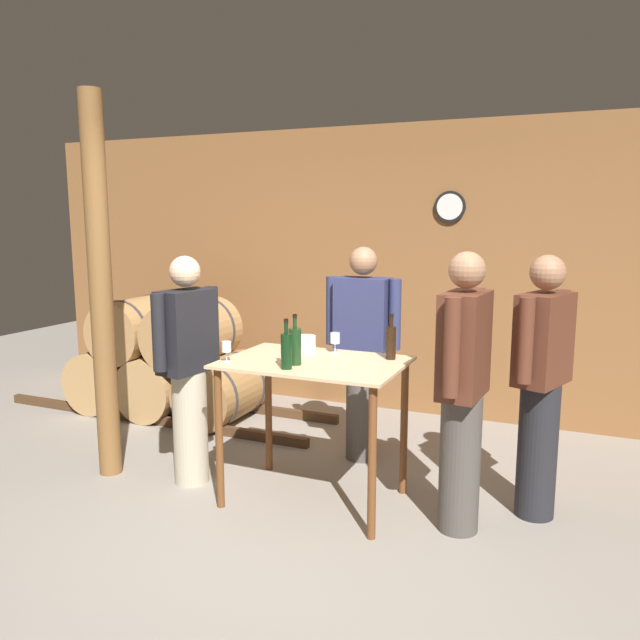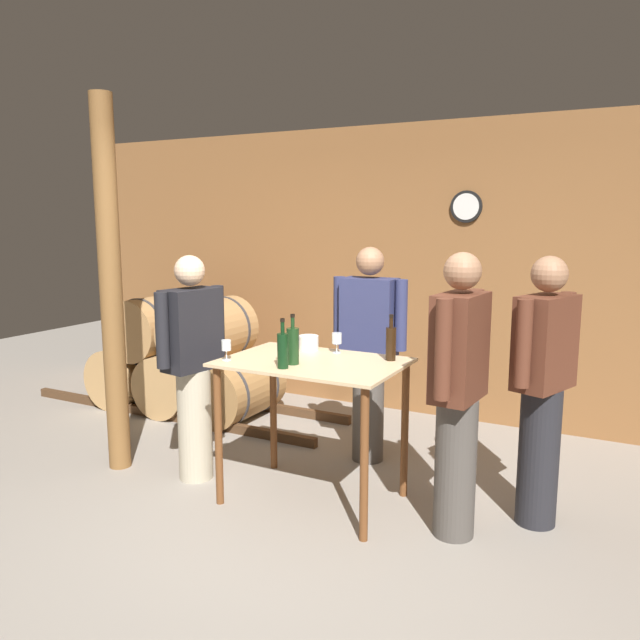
{
  "view_description": "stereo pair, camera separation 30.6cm",
  "coord_description": "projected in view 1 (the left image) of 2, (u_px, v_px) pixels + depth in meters",
  "views": [
    {
      "loc": [
        1.46,
        -3.12,
        1.85
      ],
      "look_at": [
        -0.12,
        0.54,
        1.19
      ],
      "focal_mm": 35.0,
      "sensor_mm": 36.0,
      "label": 1
    },
    {
      "loc": [
        1.73,
        -2.99,
        1.85
      ],
      "look_at": [
        -0.12,
        0.54,
        1.19
      ],
      "focal_mm": 35.0,
      "sensor_mm": 36.0,
      "label": 2
    }
  ],
  "objects": [
    {
      "name": "ground_plane",
      "position": [
        302.0,
        533.0,
        3.7
      ],
      "size": [
        14.0,
        14.0,
        0.0
      ],
      "primitive_type": "plane",
      "color": "gray"
    },
    {
      "name": "back_wall",
      "position": [
        418.0,
        272.0,
        5.81
      ],
      "size": [
        8.4,
        0.08,
        2.7
      ],
      "color": "brown",
      "rests_on": "ground_plane"
    },
    {
      "name": "barrel_rack",
      "position": [
        166.0,
        363.0,
        5.9
      ],
      "size": [
        3.25,
        0.81,
        1.11
      ],
      "color": "#4C331E",
      "rests_on": "ground_plane"
    },
    {
      "name": "tasting_table",
      "position": [
        314.0,
        387.0,
        4.01
      ],
      "size": [
        1.14,
        0.79,
        0.94
      ],
      "color": "#D1B284",
      "rests_on": "ground_plane"
    },
    {
      "name": "wooden_post",
      "position": [
        101.0,
        290.0,
        4.36
      ],
      "size": [
        0.16,
        0.16,
        2.7
      ],
      "color": "brown",
      "rests_on": "ground_plane"
    },
    {
      "name": "wine_bottle_far_left",
      "position": [
        286.0,
        350.0,
        3.76
      ],
      "size": [
        0.07,
        0.07,
        0.31
      ],
      "color": "black",
      "rests_on": "tasting_table"
    },
    {
      "name": "wine_bottle_left",
      "position": [
        295.0,
        345.0,
        3.87
      ],
      "size": [
        0.08,
        0.08,
        0.32
      ],
      "color": "#193819",
      "rests_on": "tasting_table"
    },
    {
      "name": "wine_bottle_center",
      "position": [
        391.0,
        341.0,
        4.02
      ],
      "size": [
        0.07,
        0.07,
        0.3
      ],
      "color": "black",
      "rests_on": "tasting_table"
    },
    {
      "name": "wine_glass_near_left",
      "position": [
        226.0,
        348.0,
        3.95
      ],
      "size": [
        0.06,
        0.06,
        0.13
      ],
      "color": "silver",
      "rests_on": "tasting_table"
    },
    {
      "name": "wine_glass_near_center",
      "position": [
        335.0,
        339.0,
        4.22
      ],
      "size": [
        0.07,
        0.07,
        0.14
      ],
      "color": "silver",
      "rests_on": "tasting_table"
    },
    {
      "name": "ice_bucket",
      "position": [
        306.0,
        343.0,
        4.3
      ],
      "size": [
        0.13,
        0.13,
        0.1
      ],
      "color": "white",
      "rests_on": "tasting_table"
    },
    {
      "name": "person_host",
      "position": [
        463.0,
        387.0,
        3.6
      ],
      "size": [
        0.25,
        0.59,
        1.66
      ],
      "color": "#4C4742",
      "rests_on": "ground_plane"
    },
    {
      "name": "person_visitor_with_scarf",
      "position": [
        188.0,
        366.0,
        4.29
      ],
      "size": [
        0.29,
        0.58,
        1.6
      ],
      "color": "#B7AD93",
      "rests_on": "ground_plane"
    },
    {
      "name": "person_visitor_bearded",
      "position": [
        362.0,
        349.0,
        4.72
      ],
      "size": [
        0.59,
        0.24,
        1.64
      ],
      "color": "#4C4742",
      "rests_on": "ground_plane"
    },
    {
      "name": "person_visitor_near_door",
      "position": [
        541.0,
        382.0,
        3.79
      ],
      "size": [
        0.34,
        0.56,
        1.63
      ],
      "color": "#232328",
      "rests_on": "ground_plane"
    }
  ]
}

